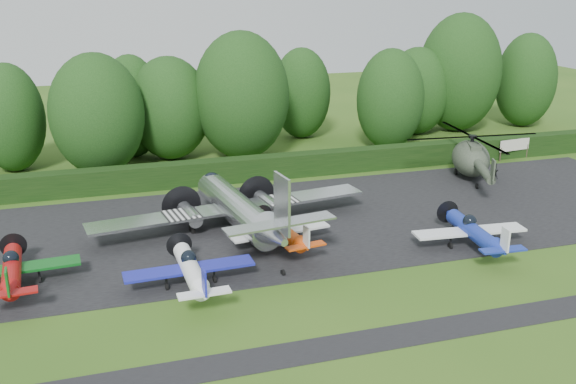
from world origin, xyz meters
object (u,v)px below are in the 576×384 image
object	(u,v)px
transport_plane	(237,209)
light_plane_blue	(473,231)
helicopter	(471,155)
sign_board	(515,146)
light_plane_red	(12,270)
light_plane_white	(191,269)
light_plane_orange	(283,231)

from	to	relation	value
transport_plane	light_plane_blue	world-z (taller)	transport_plane
transport_plane	helicopter	bearing A→B (deg)	24.70
sign_board	light_plane_red	bearing A→B (deg)	-153.40
light_plane_white	sign_board	size ratio (longest dim) A/B	2.20
light_plane_red	light_plane_white	size ratio (longest dim) A/B	1.00
transport_plane	helicopter	size ratio (longest dim) A/B	1.43
transport_plane	light_plane_blue	distance (m)	15.57
helicopter	sign_board	world-z (taller)	helicopter
light_plane_white	sign_board	distance (m)	38.30
light_plane_white	light_plane_red	bearing A→B (deg)	165.87
transport_plane	light_plane_white	world-z (taller)	transport_plane
light_plane_orange	light_plane_blue	world-z (taller)	light_plane_blue
light_plane_blue	sign_board	bearing A→B (deg)	43.93
transport_plane	light_plane_blue	bearing A→B (deg)	-18.41
helicopter	light_plane_white	bearing A→B (deg)	-172.75
light_plane_blue	light_plane_orange	bearing A→B (deg)	157.01
light_plane_orange	helicopter	bearing A→B (deg)	34.47
transport_plane	light_plane_white	bearing A→B (deg)	-112.29
transport_plane	light_plane_white	distance (m)	8.49
light_plane_red	light_plane_orange	size ratio (longest dim) A/B	1.09
light_plane_orange	sign_board	bearing A→B (deg)	35.38
light_plane_red	helicopter	size ratio (longest dim) A/B	0.56
helicopter	sign_board	distance (m)	8.49
light_plane_orange	light_plane_blue	xyz separation A→B (m)	(11.59, -3.86, 0.12)
sign_board	helicopter	bearing A→B (deg)	-143.35
transport_plane	helicopter	xyz separation A→B (m)	(22.14, 6.55, 0.28)
light_plane_white	light_plane_orange	bearing A→B (deg)	34.77
light_plane_white	light_plane_blue	size ratio (longest dim) A/B	0.98
helicopter	sign_board	xyz separation A→B (m)	(7.38, 4.13, -0.71)
light_plane_red	transport_plane	bearing A→B (deg)	21.75
light_plane_blue	helicopter	bearing A→B (deg)	54.07
light_plane_white	light_plane_orange	distance (m)	7.82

